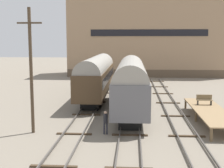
{
  "coord_description": "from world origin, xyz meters",
  "views": [
    {
      "loc": [
        0.16,
        -24.89,
        6.85
      ],
      "look_at": [
        -2.04,
        8.18,
        2.2
      ],
      "focal_mm": 50.0,
      "sensor_mm": 36.0,
      "label": 1
    }
  ],
  "objects_px": {
    "train_car_brown": "(97,74)",
    "utility_pole": "(31,69)",
    "person_worker": "(106,120)",
    "bench": "(204,99)",
    "train_car_grey": "(131,82)"
  },
  "relations": [
    {
      "from": "utility_pole",
      "to": "bench",
      "type": "bearing_deg",
      "value": 24.09
    },
    {
      "from": "train_car_brown",
      "to": "bench",
      "type": "xyz_separation_m",
      "value": [
        10.79,
        -8.18,
        -1.32
      ]
    },
    {
      "from": "person_worker",
      "to": "utility_pole",
      "type": "relative_size",
      "value": 0.19
    },
    {
      "from": "train_car_grey",
      "to": "person_worker",
      "type": "bearing_deg",
      "value": -103.5
    },
    {
      "from": "bench",
      "to": "person_worker",
      "type": "xyz_separation_m",
      "value": [
        -8.49,
        -6.29,
        -0.46
      ]
    },
    {
      "from": "train_car_brown",
      "to": "bench",
      "type": "height_order",
      "value": "train_car_brown"
    },
    {
      "from": "utility_pole",
      "to": "train_car_brown",
      "type": "bearing_deg",
      "value": 77.67
    },
    {
      "from": "person_worker",
      "to": "utility_pole",
      "type": "xyz_separation_m",
      "value": [
        -5.44,
        0.05,
        3.7
      ]
    },
    {
      "from": "bench",
      "to": "utility_pole",
      "type": "height_order",
      "value": "utility_pole"
    },
    {
      "from": "train_car_grey",
      "to": "bench",
      "type": "bearing_deg",
      "value": -9.74
    },
    {
      "from": "bench",
      "to": "utility_pole",
      "type": "bearing_deg",
      "value": -155.91
    },
    {
      "from": "train_car_brown",
      "to": "bench",
      "type": "bearing_deg",
      "value": -37.17
    },
    {
      "from": "person_worker",
      "to": "utility_pole",
      "type": "bearing_deg",
      "value": 179.43
    },
    {
      "from": "bench",
      "to": "person_worker",
      "type": "height_order",
      "value": "bench"
    },
    {
      "from": "train_car_brown",
      "to": "utility_pole",
      "type": "relative_size",
      "value": 1.89
    }
  ]
}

